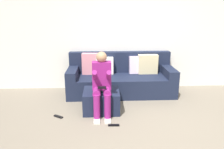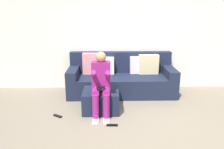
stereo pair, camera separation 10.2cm
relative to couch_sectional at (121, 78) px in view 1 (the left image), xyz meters
name	(u,v)px [view 1 (the left image)]	position (x,y,z in m)	size (l,w,h in m)	color
ground_plane	(153,140)	(0.30, -1.96, -0.33)	(8.22, 8.22, 0.00)	slate
wall_back	(133,30)	(0.30, 0.42, 1.00)	(6.32, 0.10, 2.66)	silver
couch_sectional	(121,78)	(0.00, 0.00, 0.00)	(2.28, 0.88, 0.87)	#192138
ottoman	(101,100)	(-0.43, -0.93, -0.14)	(0.64, 0.60, 0.38)	#192138
person_seated	(102,82)	(-0.41, -1.09, 0.26)	(0.32, 0.57, 1.10)	#8C1E72
remote_near_ottoman	(114,125)	(-0.23, -1.54, -0.32)	(0.18, 0.04, 0.02)	black
remote_by_storage_bin	(58,117)	(-1.17, -1.19, -0.32)	(0.18, 0.05, 0.02)	black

